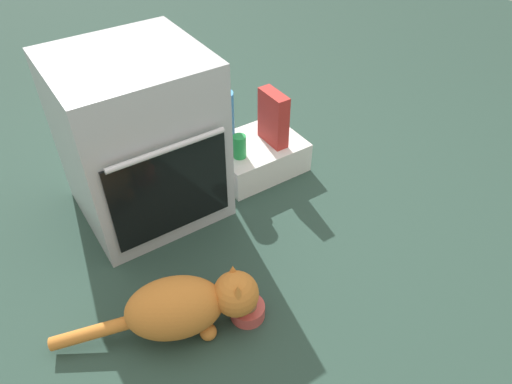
% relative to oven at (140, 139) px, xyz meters
% --- Properties ---
extents(ground, '(8.00, 8.00, 0.00)m').
position_rel_oven_xyz_m(ground, '(0.06, -0.45, -0.39)').
color(ground, '#284238').
extents(oven, '(0.62, 0.63, 0.78)m').
position_rel_oven_xyz_m(oven, '(0.00, 0.00, 0.00)').
color(oven, '#B7BABF').
rests_on(oven, ground).
extents(pantry_cabinet, '(0.46, 0.35, 0.16)m').
position_rel_oven_xyz_m(pantry_cabinet, '(0.59, -0.05, -0.30)').
color(pantry_cabinet, white).
rests_on(pantry_cabinet, ground).
extents(food_bowl, '(0.14, 0.14, 0.09)m').
position_rel_oven_xyz_m(food_bowl, '(0.04, -0.80, -0.35)').
color(food_bowl, '#C64C47').
rests_on(food_bowl, ground).
extents(cat, '(0.73, 0.36, 0.25)m').
position_rel_oven_xyz_m(cat, '(-0.17, -0.72, -0.26)').
color(cat, '#C6752D').
rests_on(cat, ground).
extents(water_bottle, '(0.11, 0.11, 0.30)m').
position_rel_oven_xyz_m(water_bottle, '(0.44, 0.03, -0.07)').
color(water_bottle, '#388CD1').
rests_on(water_bottle, pantry_cabinet).
extents(cereal_box, '(0.07, 0.18, 0.28)m').
position_rel_oven_xyz_m(cereal_box, '(0.67, -0.08, -0.08)').
color(cereal_box, '#B72D28').
rests_on(cereal_box, pantry_cabinet).
extents(soda_can, '(0.07, 0.07, 0.12)m').
position_rel_oven_xyz_m(soda_can, '(0.46, -0.10, -0.16)').
color(soda_can, green).
rests_on(soda_can, pantry_cabinet).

